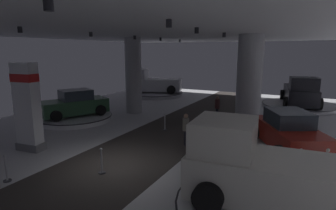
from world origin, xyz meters
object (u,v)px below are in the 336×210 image
at_px(display_platform_deep_left, 155,94).
at_px(display_car_mid_right, 289,132).
at_px(display_platform_mid_left, 75,118).
at_px(visitor_walking_far, 217,106).
at_px(display_platform_near_right, 282,210).
at_px(pickup_truck_near_right, 273,172).
at_px(column_left, 133,76).
at_px(brand_sign_pylon, 27,106).
at_px(pickup_truck_deep_left, 152,83).
at_px(pickup_truck_deep_right, 300,93).
at_px(display_platform_deep_right, 299,106).
at_px(display_platform_mid_right, 287,152).
at_px(visitor_walking_near, 186,127).
at_px(display_car_mid_left, 74,104).
at_px(column_right, 249,82).

bearing_deg(display_platform_deep_left, display_car_mid_right, -41.19).
distance_m(display_platform_mid_left, visitor_walking_far, 9.53).
relative_size(display_platform_near_right, pickup_truck_near_right, 1.11).
bearing_deg(pickup_truck_near_right, display_car_mid_right, 89.26).
bearing_deg(column_left, brand_sign_pylon, -88.74).
bearing_deg(display_platform_mid_left, pickup_truck_near_right, -22.95).
height_order(column_left, brand_sign_pylon, column_left).
distance_m(display_platform_deep_left, display_platform_mid_left, 11.33).
relative_size(column_left, brand_sign_pylon, 1.35).
distance_m(pickup_truck_deep_left, display_platform_near_right, 21.82).
bearing_deg(display_car_mid_right, pickup_truck_deep_right, 89.70).
xyz_separation_m(display_platform_mid_left, display_platform_deep_right, (13.10, 11.18, 0.00)).
bearing_deg(display_platform_mid_left, display_platform_near_right, -22.36).
height_order(column_left, pickup_truck_near_right, column_left).
bearing_deg(display_car_mid_right, column_left, 158.62).
distance_m(display_platform_deep_right, pickup_truck_near_right, 16.73).
bearing_deg(pickup_truck_deep_right, pickup_truck_near_right, -90.43).
distance_m(column_left, display_platform_deep_right, 13.43).
distance_m(pickup_truck_deep_right, display_platform_mid_right, 11.37).
distance_m(display_platform_deep_right, display_car_mid_right, 11.64).
bearing_deg(visitor_walking_near, display_car_mid_left, 171.86).
bearing_deg(pickup_truck_deep_left, display_car_mid_right, -40.30).
bearing_deg(brand_sign_pylon, column_right, 45.80).
bearing_deg(column_left, display_car_mid_left, -118.83).
bearing_deg(pickup_truck_near_right, brand_sign_pylon, 177.61).
xyz_separation_m(pickup_truck_deep_right, pickup_truck_near_right, (-0.12, -16.38, 0.01)).
xyz_separation_m(display_platform_deep_left, display_platform_mid_right, (13.44, -11.78, -0.03)).
relative_size(column_left, visitor_walking_near, 3.46).
bearing_deg(pickup_truck_deep_left, display_platform_mid_right, -40.34).
xyz_separation_m(display_platform_mid_left, pickup_truck_deep_right, (13.15, 10.86, 1.09)).
relative_size(display_platform_mid_left, display_platform_deep_right, 0.85).
height_order(visitor_walking_near, visitor_walking_far, same).
distance_m(column_left, display_platform_near_right, 14.83).
xyz_separation_m(pickup_truck_deep_right, display_platform_near_right, (0.20, -16.35, -1.08)).
relative_size(column_left, display_platform_near_right, 0.91).
height_order(column_left, display_platform_near_right, column_left).
relative_size(display_platform_mid_right, pickup_truck_near_right, 1.10).
height_order(brand_sign_pylon, visitor_walking_far, brand_sign_pylon).
bearing_deg(pickup_truck_near_right, display_platform_mid_left, 157.05).
bearing_deg(display_platform_deep_right, pickup_truck_near_right, -90.26).
distance_m(column_right, pickup_truck_deep_right, 8.05).
height_order(column_right, display_platform_mid_left, column_right).
bearing_deg(column_left, display_platform_deep_right, 33.68).
bearing_deg(column_left, column_right, -3.25).
distance_m(brand_sign_pylon, pickup_truck_deep_right, 19.28).
distance_m(brand_sign_pylon, pickup_truck_near_right, 10.74).
distance_m(display_car_mid_left, visitor_walking_far, 9.47).
relative_size(column_left, pickup_truck_near_right, 1.01).
distance_m(pickup_truck_deep_left, display_car_mid_right, 18.01).
bearing_deg(display_platform_deep_right, display_platform_mid_left, -139.52).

